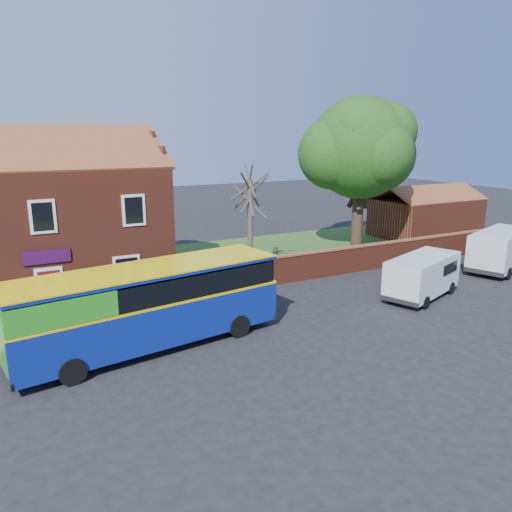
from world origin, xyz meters
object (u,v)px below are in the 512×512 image
bus (140,305)px  van_far (501,249)px  van_near (423,275)px  large_tree (360,151)px

bus → van_far: size_ratio=1.82×
bus → van_near: bearing=-10.3°
van_near → bus: bearing=158.6°
bus → large_tree: (17.94, 9.44, 5.14)m
bus → large_tree: large_tree is taller
van_near → van_far: bearing=-8.9°
van_far → large_tree: (-4.44, 8.25, 5.60)m
bus → van_near: size_ratio=2.08×
van_near → large_tree: size_ratio=0.49×
van_near → large_tree: bearing=49.8°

